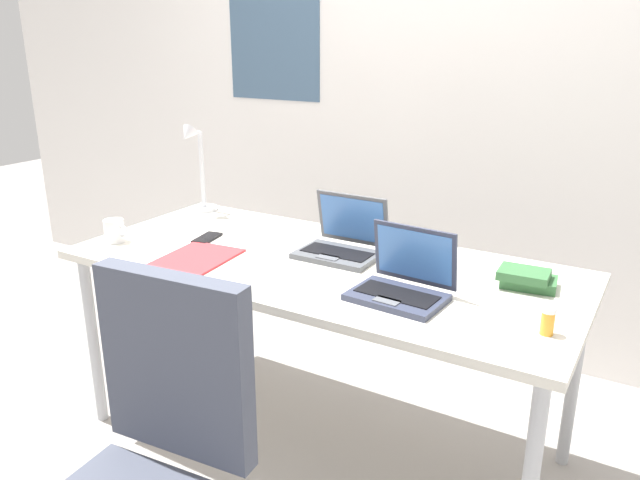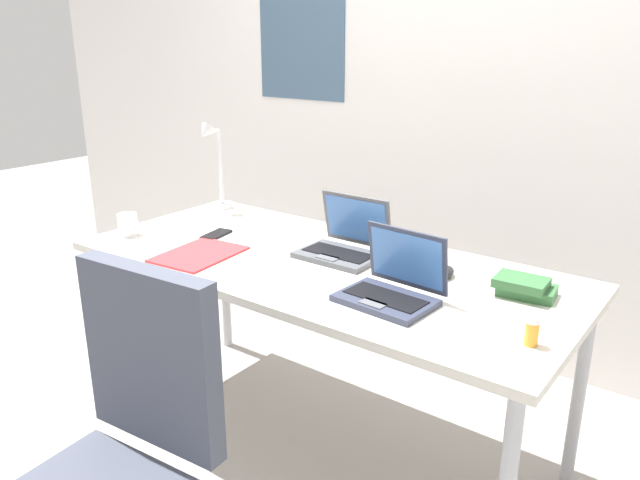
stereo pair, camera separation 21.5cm
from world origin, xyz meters
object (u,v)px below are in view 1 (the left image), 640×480
object	(u,v)px
pill_bottle	(548,320)
paper_folder_far_corner	(195,259)
coffee_mug	(115,231)
book_stack	(527,279)
laptop_mid_desk	(402,284)
cell_phone	(207,238)
desk_lamp	(197,169)
computer_mouse	(447,267)
laptop_back_right	(342,243)

from	to	relation	value
pill_bottle	paper_folder_far_corner	xyz separation A→B (m)	(-1.20, -0.04, -0.04)
pill_bottle	coffee_mug	bearing A→B (deg)	-178.36
book_stack	coffee_mug	xyz separation A→B (m)	(-1.48, -0.35, 0.01)
laptop_mid_desk	coffee_mug	xyz separation A→B (m)	(-1.17, -0.08, 0.00)
cell_phone	coffee_mug	world-z (taller)	coffee_mug
desk_lamp	paper_folder_far_corner	world-z (taller)	desk_lamp
computer_mouse	paper_folder_far_corner	bearing A→B (deg)	-172.59
laptop_mid_desk	book_stack	xyz separation A→B (m)	(0.31, 0.27, -0.01)
desk_lamp	cell_phone	world-z (taller)	desk_lamp
laptop_mid_desk	laptop_back_right	bearing A→B (deg)	144.95
desk_lamp	laptop_back_right	distance (m)	0.86
laptop_back_right	paper_folder_far_corner	xyz separation A→B (m)	(-0.42, -0.31, -0.04)
laptop_back_right	computer_mouse	xyz separation A→B (m)	(0.39, 0.03, -0.03)
book_stack	coffee_mug	size ratio (longest dim) A/B	1.62
coffee_mug	laptop_back_right	bearing A→B (deg)	20.97
computer_mouse	cell_phone	world-z (taller)	computer_mouse
computer_mouse	coffee_mug	world-z (taller)	coffee_mug
laptop_mid_desk	coffee_mug	world-z (taller)	laptop_mid_desk
cell_phone	coffee_mug	distance (m)	0.35
desk_lamp	coffee_mug	xyz separation A→B (m)	(0.01, -0.49, -0.15)
laptop_mid_desk	book_stack	size ratio (longest dim) A/B	1.60
computer_mouse	coffee_mug	bearing A→B (deg)	-179.61
desk_lamp	pill_bottle	xyz separation A→B (m)	(1.61, -0.45, -0.16)
coffee_mug	pill_bottle	bearing A→B (deg)	1.64
laptop_back_right	laptop_mid_desk	distance (m)	0.42
computer_mouse	book_stack	bearing A→B (deg)	-15.67
paper_folder_far_corner	pill_bottle	bearing A→B (deg)	2.01
laptop_back_right	cell_phone	size ratio (longest dim) A/B	2.10
laptop_mid_desk	cell_phone	bearing A→B (deg)	171.79
cell_phone	book_stack	distance (m)	1.20
laptop_mid_desk	cell_phone	xyz separation A→B (m)	(-0.88, 0.13, -0.04)
laptop_mid_desk	pill_bottle	xyz separation A→B (m)	(0.43, -0.03, -0.00)
cell_phone	paper_folder_far_corner	world-z (taller)	cell_phone
laptop_mid_desk	book_stack	world-z (taller)	laptop_mid_desk
desk_lamp	book_stack	distance (m)	1.50
pill_bottle	paper_folder_far_corner	bearing A→B (deg)	-177.99
computer_mouse	pill_bottle	bearing A→B (deg)	-53.59
computer_mouse	book_stack	size ratio (longest dim) A/B	0.52
book_stack	computer_mouse	bearing A→B (deg)	179.98
paper_folder_far_corner	computer_mouse	bearing A→B (deg)	23.06
desk_lamp	pill_bottle	distance (m)	1.67
laptop_back_right	coffee_mug	size ratio (longest dim) A/B	2.53
laptop_back_right	paper_folder_far_corner	distance (m)	0.53
laptop_mid_desk	coffee_mug	distance (m)	1.17
computer_mouse	laptop_back_right	bearing A→B (deg)	169.03
laptop_mid_desk	computer_mouse	size ratio (longest dim) A/B	3.05
laptop_mid_desk	computer_mouse	bearing A→B (deg)	80.56
laptop_back_right	coffee_mug	bearing A→B (deg)	-159.03
desk_lamp	laptop_mid_desk	xyz separation A→B (m)	(1.17, -0.41, -0.15)
paper_folder_far_corner	coffee_mug	xyz separation A→B (m)	(-0.40, -0.00, 0.04)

